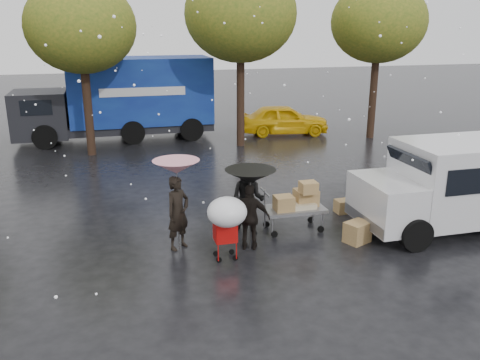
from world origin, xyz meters
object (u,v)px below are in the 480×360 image
object	(u,v)px
person_black	(250,217)
blue_truck	(122,99)
shopping_cart	(227,215)
person_pink	(178,213)
vendor_cart	(297,202)
white_van	(462,183)
yellow_taxi	(284,119)

from	to	relation	value
person_black	blue_truck	xyz separation A→B (m)	(-2.25, 12.42, 0.99)
person_black	shopping_cart	bearing A→B (deg)	57.56
person_black	shopping_cart	size ratio (longest dim) A/B	1.04
person_pink	person_black	size ratio (longest dim) A/B	1.11
person_pink	blue_truck	bearing A→B (deg)	58.08
person_black	person_pink	bearing A→B (deg)	3.85
person_black	vendor_cart	xyz separation A→B (m)	(1.42, 0.77, -0.04)
person_pink	white_van	xyz separation A→B (m)	(6.94, -0.54, 0.31)
shopping_cart	white_van	distance (m)	6.05
person_black	yellow_taxi	xyz separation A→B (m)	(4.91, 11.54, -0.08)
shopping_cart	blue_truck	size ratio (longest dim) A/B	0.18
white_van	blue_truck	world-z (taller)	blue_truck
vendor_cart	blue_truck	world-z (taller)	blue_truck
person_pink	vendor_cart	size ratio (longest dim) A/B	1.12
white_van	blue_truck	size ratio (longest dim) A/B	0.59
yellow_taxi	person_pink	bearing A→B (deg)	159.34
white_van	person_pink	bearing A→B (deg)	175.52
shopping_cart	yellow_taxi	xyz separation A→B (m)	(5.57, 12.04, -0.38)
white_van	yellow_taxi	distance (m)	11.64
vendor_cart	blue_truck	xyz separation A→B (m)	(-3.67, 11.65, 1.03)
shopping_cart	white_van	world-z (taller)	white_van
person_pink	shopping_cart	world-z (taller)	person_pink
yellow_taxi	person_black	bearing A→B (deg)	166.53
vendor_cart	white_van	xyz separation A→B (m)	(3.96, -0.86, 0.43)
vendor_cart	person_pink	bearing A→B (deg)	-173.90
white_van	yellow_taxi	bearing A→B (deg)	92.31
person_pink	yellow_taxi	world-z (taller)	person_pink
person_black	blue_truck	size ratio (longest dim) A/B	0.18
person_black	vendor_cart	distance (m)	1.62
shopping_cart	blue_truck	bearing A→B (deg)	97.03
person_black	yellow_taxi	size ratio (longest dim) A/B	0.38
person_black	white_van	size ratio (longest dim) A/B	0.31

